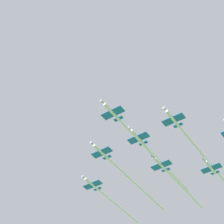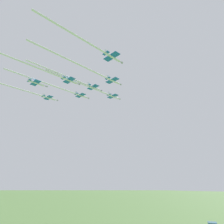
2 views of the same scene
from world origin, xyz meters
name	(u,v)px [view 1 (image 1 of 2)]	position (x,y,z in m)	size (l,w,h in m)	color
jet_lead	(135,136)	(1.64, -13.78, 116.88)	(55.08, 26.69, 2.61)	white
jet_port_inner	(192,142)	(10.00, -36.03, 117.76)	(54.99, 26.65, 2.61)	white
jet_starboard_inner	(123,172)	(23.96, -5.40, 116.87)	(55.19, 26.74, 2.61)	white
jet_port_outer	(154,154)	(15.52, -20.05, 117.79)	(48.11, 23.54, 2.61)	white
jet_center_rear	(106,196)	(41.49, 5.15, 117.15)	(44.02, 21.69, 2.61)	white
jet_port_trail	(173,177)	(30.56, -26.85, 115.90)	(43.71, 21.55, 2.61)	white
jet_starboard_trail	(210,167)	(25.51, -43.04, 115.65)	(12.31, 9.57, 2.61)	white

